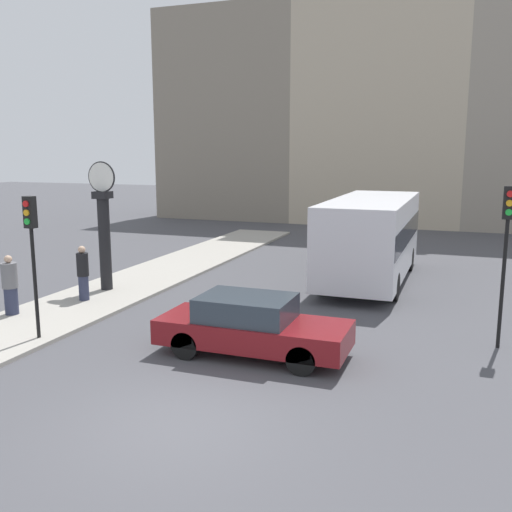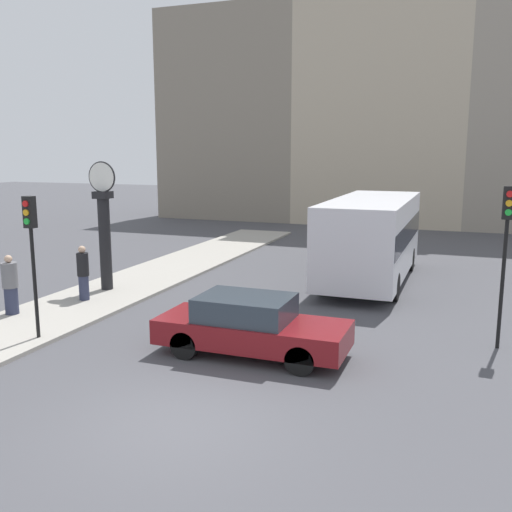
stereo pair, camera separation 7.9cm
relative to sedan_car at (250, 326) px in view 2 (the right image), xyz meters
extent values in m
plane|color=#47474C|center=(-0.02, -3.65, -0.70)|extent=(120.00, 120.00, 0.00)
cube|color=#A39E93|center=(-6.38, 6.66, -0.65)|extent=(3.07, 24.62, 0.10)
cube|color=gray|center=(-11.08, 25.75, 6.25)|extent=(9.69, 5.00, 13.90)
cube|color=#B7A88E|center=(-1.03, 25.75, 7.64)|extent=(10.41, 5.00, 16.68)
cube|color=maroon|center=(0.05, 0.00, -0.14)|extent=(4.39, 1.72, 0.57)
cube|color=#2D3842|center=(-0.13, 0.00, 0.42)|extent=(2.11, 1.54, 0.55)
cylinder|color=black|center=(1.41, 0.75, -0.38)|extent=(0.65, 0.22, 0.65)
cylinder|color=black|center=(1.41, -0.75, -0.38)|extent=(0.65, 0.22, 0.65)
cylinder|color=black|center=(-1.31, 0.75, -0.38)|extent=(0.65, 0.22, 0.65)
cylinder|color=black|center=(-1.31, -0.75, -0.38)|extent=(0.65, 0.22, 0.65)
cube|color=silver|center=(1.33, 8.53, 0.98)|extent=(2.58, 7.87, 2.64)
cube|color=#1E232D|center=(1.33, 8.53, 1.15)|extent=(2.60, 7.71, 0.78)
cylinder|color=black|center=(2.48, 10.97, -0.25)|extent=(0.28, 0.90, 0.90)
cylinder|color=black|center=(0.19, 10.97, -0.25)|extent=(0.28, 0.90, 0.90)
cylinder|color=black|center=(2.48, 6.08, -0.25)|extent=(0.28, 0.90, 0.90)
cylinder|color=black|center=(0.19, 6.08, -0.25)|extent=(0.28, 0.90, 0.90)
cylinder|color=black|center=(-5.28, -0.93, 0.77)|extent=(0.09, 0.09, 2.73)
cube|color=black|center=(-5.28, -0.93, 2.51)|extent=(0.26, 0.20, 0.76)
cylinder|color=red|center=(-5.28, -1.05, 2.72)|extent=(0.15, 0.04, 0.15)
cylinder|color=orange|center=(-5.28, -1.05, 2.51)|extent=(0.15, 0.04, 0.15)
cylinder|color=green|center=(-5.28, -1.05, 2.31)|extent=(0.15, 0.04, 0.15)
cylinder|color=black|center=(5.38, 2.53, 0.85)|extent=(0.09, 0.09, 3.10)
cube|color=black|center=(5.38, 2.53, 2.78)|extent=(0.26, 0.20, 0.76)
cylinder|color=red|center=(5.38, 2.41, 2.99)|extent=(0.15, 0.04, 0.15)
cylinder|color=orange|center=(5.38, 2.41, 2.78)|extent=(0.15, 0.04, 0.15)
cylinder|color=green|center=(5.38, 2.41, 2.57)|extent=(0.15, 0.04, 0.15)
cylinder|color=black|center=(-6.64, 3.89, 0.91)|extent=(0.38, 0.38, 3.02)
cube|color=black|center=(-6.64, 3.89, 2.54)|extent=(0.50, 0.50, 0.23)
cylinder|color=black|center=(-6.64, 3.89, 3.12)|extent=(1.00, 0.04, 1.00)
cylinder|color=white|center=(-6.64, 3.89, 3.12)|extent=(0.92, 0.06, 0.92)
cylinder|color=#2D334C|center=(-6.47, 2.46, -0.22)|extent=(0.31, 0.31, 0.76)
cylinder|color=black|center=(-6.47, 2.46, 0.52)|extent=(0.36, 0.36, 0.71)
sphere|color=tan|center=(-6.47, 2.46, 0.99)|extent=(0.22, 0.22, 0.22)
cylinder|color=#2D334C|center=(-7.42, 0.46, -0.22)|extent=(0.37, 0.37, 0.76)
cylinder|color=slate|center=(-7.42, 0.46, 0.52)|extent=(0.43, 0.43, 0.71)
sphere|color=tan|center=(-7.42, 0.46, 0.98)|extent=(0.22, 0.22, 0.22)
camera|label=1|loc=(4.45, -11.74, 3.97)|focal=40.00mm
camera|label=2|loc=(4.53, -11.71, 3.97)|focal=40.00mm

